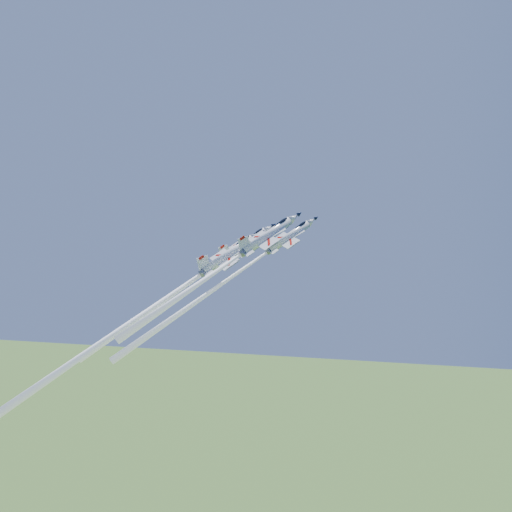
% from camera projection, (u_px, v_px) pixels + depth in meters
% --- Properties ---
extents(jet_lead, '(33.01, 23.85, 35.39)m').
position_uv_depth(jet_lead, '(224.00, 282.00, 119.88)').
color(jet_lead, white).
extents(jet_left, '(32.43, 23.27, 34.27)m').
position_uv_depth(jet_left, '(186.00, 285.00, 123.87)').
color(jet_left, white).
extents(jet_right, '(28.58, 20.23, 29.37)m').
position_uv_depth(jet_right, '(217.00, 271.00, 112.17)').
color(jet_right, white).
extents(jet_slot, '(41.61, 30.20, 45.04)m').
position_uv_depth(jet_slot, '(137.00, 318.00, 114.77)').
color(jet_slot, white).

